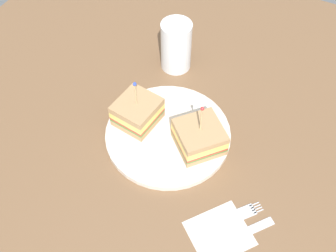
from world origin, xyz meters
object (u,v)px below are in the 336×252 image
drink_glass (176,48)px  napkin (219,233)px  sandwich_half_front (136,113)px  sandwich_half_back (200,136)px  fork (236,216)px  plate (168,134)px  knife (243,233)px

drink_glass → napkin: (24.44, -32.96, -5.10)cm
sandwich_half_front → sandwich_half_back: sandwich_half_back is taller
fork → drink_glass: bearing=131.9°
sandwich_half_front → drink_glass: size_ratio=0.94×
fork → sandwich_half_front: bearing=159.1°
plate → knife: (20.54, -12.58, -0.43)cm
sandwich_half_back → sandwich_half_front: bearing=-177.1°
fork → knife: same height
drink_glass → fork: size_ratio=1.07×
plate → sandwich_half_front: 7.52cm
plate → napkin: plate is taller
sandwich_half_back → napkin: bearing=-54.4°
sandwich_half_back → knife: bearing=-42.6°
plate → fork: bearing=-28.8°
plate → fork: (18.37, -10.11, -0.43)cm
sandwich_half_back → napkin: sandwich_half_back is taller
sandwich_half_front → sandwich_half_back: size_ratio=0.94×
plate → fork: size_ratio=2.29×
sandwich_half_front → sandwich_half_back: 13.42cm
knife → sandwich_half_front: bearing=156.1°
sandwich_half_front → drink_glass: bearing=92.0°
sandwich_half_front → plate: bearing=4.0°
napkin → knife: knife is taller
fork → napkin: bearing=-108.2°
sandwich_half_front → knife: size_ratio=0.97×
napkin → fork: fork is taller
fork → knife: size_ratio=0.96×
napkin → knife: (3.54, 1.70, 0.10)cm
sandwich_half_front → knife: sandwich_half_front is taller
sandwich_half_back → fork: sandwich_half_back is taller
napkin → knife: size_ratio=0.88×
plate → sandwich_half_front: size_ratio=2.27×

